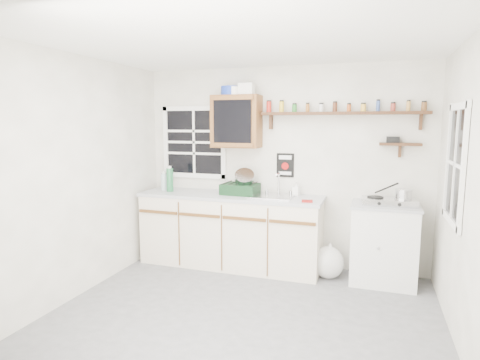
{
  "coord_description": "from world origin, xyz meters",
  "views": [
    {
      "loc": [
        1.1,
        -3.35,
        1.81
      ],
      "look_at": [
        -0.2,
        0.55,
        1.22
      ],
      "focal_mm": 30.0,
      "sensor_mm": 36.0,
      "label": 1
    }
  ],
  "objects_px": {
    "upper_cabinet": "(236,122)",
    "dish_rack": "(242,186)",
    "hotplate": "(389,201)",
    "main_cabinet": "(230,230)",
    "spice_shelf": "(340,112)",
    "right_cabinet": "(383,243)"
  },
  "relations": [
    {
      "from": "upper_cabinet",
      "to": "spice_shelf",
      "type": "height_order",
      "value": "upper_cabinet"
    },
    {
      "from": "spice_shelf",
      "to": "hotplate",
      "type": "height_order",
      "value": "spice_shelf"
    },
    {
      "from": "spice_shelf",
      "to": "dish_rack",
      "type": "bearing_deg",
      "value": -172.43
    },
    {
      "from": "main_cabinet",
      "to": "spice_shelf",
      "type": "distance_m",
      "value": 1.97
    },
    {
      "from": "spice_shelf",
      "to": "dish_rack",
      "type": "height_order",
      "value": "spice_shelf"
    },
    {
      "from": "right_cabinet",
      "to": "spice_shelf",
      "type": "relative_size",
      "value": 0.48
    },
    {
      "from": "spice_shelf",
      "to": "dish_rack",
      "type": "xyz_separation_m",
      "value": [
        -1.16,
        -0.15,
        -0.9
      ]
    },
    {
      "from": "upper_cabinet",
      "to": "dish_rack",
      "type": "height_order",
      "value": "upper_cabinet"
    },
    {
      "from": "right_cabinet",
      "to": "hotplate",
      "type": "bearing_deg",
      "value": -30.59
    },
    {
      "from": "main_cabinet",
      "to": "upper_cabinet",
      "type": "height_order",
      "value": "upper_cabinet"
    },
    {
      "from": "right_cabinet",
      "to": "hotplate",
      "type": "height_order",
      "value": "hotplate"
    },
    {
      "from": "hotplate",
      "to": "main_cabinet",
      "type": "bearing_deg",
      "value": 177.31
    },
    {
      "from": "upper_cabinet",
      "to": "spice_shelf",
      "type": "xyz_separation_m",
      "value": [
        1.26,
        0.07,
        0.11
      ]
    },
    {
      "from": "spice_shelf",
      "to": "dish_rack",
      "type": "relative_size",
      "value": 4.2
    },
    {
      "from": "main_cabinet",
      "to": "spice_shelf",
      "type": "relative_size",
      "value": 1.21
    },
    {
      "from": "main_cabinet",
      "to": "upper_cabinet",
      "type": "relative_size",
      "value": 3.55
    },
    {
      "from": "right_cabinet",
      "to": "upper_cabinet",
      "type": "relative_size",
      "value": 1.4
    },
    {
      "from": "dish_rack",
      "to": "upper_cabinet",
      "type": "bearing_deg",
      "value": 140.76
    },
    {
      "from": "spice_shelf",
      "to": "hotplate",
      "type": "distance_m",
      "value": 1.16
    },
    {
      "from": "main_cabinet",
      "to": "spice_shelf",
      "type": "bearing_deg",
      "value": 9.34
    },
    {
      "from": "upper_cabinet",
      "to": "dish_rack",
      "type": "xyz_separation_m",
      "value": [
        0.1,
        -0.09,
        -0.8
      ]
    },
    {
      "from": "right_cabinet",
      "to": "upper_cabinet",
      "type": "xyz_separation_m",
      "value": [
        -1.8,
        0.12,
        1.37
      ]
    }
  ]
}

